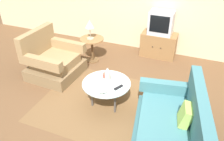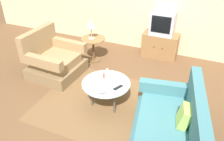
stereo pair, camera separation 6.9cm
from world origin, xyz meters
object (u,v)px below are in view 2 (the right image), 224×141
(armchair, at_px, (54,61))
(table_lamp, at_px, (91,25))
(side_table, at_px, (93,45))
(bowl, at_px, (102,91))
(tv_stand, at_px, (160,45))
(coffee_table, at_px, (106,85))
(couch, at_px, (168,136))
(tv_remote_dark, at_px, (118,87))
(television, at_px, (163,23))
(mug, at_px, (105,75))
(vase, at_px, (107,75))

(armchair, distance_m, table_lamp, 1.10)
(side_table, bearing_deg, bowl, -58.88)
(tv_stand, bearing_deg, coffee_table, -101.53)
(tv_stand, distance_m, bowl, 2.41)
(table_lamp, bearing_deg, couch, -41.84)
(tv_stand, distance_m, table_lamp, 1.70)
(tv_stand, xyz_separation_m, tv_remote_dark, (-0.19, -2.17, 0.18))
(television, bearing_deg, couch, -74.66)
(television, bearing_deg, table_lamp, -148.53)
(couch, relative_size, tv_stand, 2.29)
(mug, distance_m, tv_remote_dark, 0.38)
(mug, bearing_deg, vase, -47.82)
(armchair, height_order, tv_remote_dark, armchair)
(tv_stand, bearing_deg, couch, -74.61)
(side_table, xyz_separation_m, mug, (0.83, -1.17, 0.09))
(coffee_table, xyz_separation_m, tv_stand, (0.43, 2.11, -0.13))
(armchair, height_order, couch, armchair)
(vase, height_order, bowl, vase)
(bowl, xyz_separation_m, tv_remote_dark, (0.20, 0.20, -0.01))
(bowl, bearing_deg, table_lamp, 122.08)
(armchair, relative_size, tv_stand, 1.26)
(television, relative_size, vase, 2.02)
(couch, bearing_deg, armchair, 57.13)
(armchair, bearing_deg, tv_stand, 134.07)
(armchair, relative_size, couch, 0.55)
(side_table, distance_m, television, 1.62)
(coffee_table, relative_size, table_lamp, 1.90)
(coffee_table, bearing_deg, tv_remote_dark, -13.00)
(bowl, distance_m, tv_remote_dark, 0.28)
(coffee_table, bearing_deg, television, 78.52)
(table_lamp, distance_m, mug, 1.48)
(vase, xyz_separation_m, mug, (-0.08, 0.09, -0.09))
(armchair, bearing_deg, mug, 78.06)
(coffee_table, bearing_deg, armchair, 160.89)
(armchair, xyz_separation_m, tv_stand, (1.84, 1.63, -0.02))
(tv_stand, xyz_separation_m, television, (-0.00, 0.01, 0.54))
(tv_remote_dark, bearing_deg, couch, 85.55)
(couch, bearing_deg, vase, 50.89)
(television, height_order, table_lamp, television)
(couch, xyz_separation_m, television, (-0.75, 2.72, 0.53))
(table_lamp, xyz_separation_m, vase, (0.93, -1.23, -0.30))
(table_lamp, relative_size, vase, 1.62)
(tv_remote_dark, bearing_deg, table_lamp, -113.66)
(television, height_order, vase, television)
(couch, bearing_deg, television, 5.20)
(couch, height_order, tv_remote_dark, couch)
(coffee_table, relative_size, tv_remote_dark, 4.60)
(armchair, relative_size, side_table, 1.83)
(vase, bearing_deg, tv_remote_dark, -25.19)
(tv_stand, relative_size, table_lamp, 1.89)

